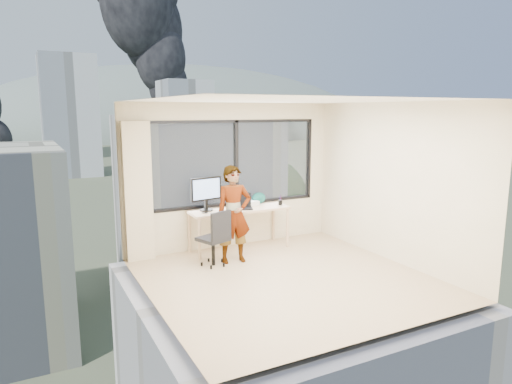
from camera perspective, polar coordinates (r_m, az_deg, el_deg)
floor at (r=6.95m, az=3.82°, el=-10.69°), size 4.00×4.00×0.01m
ceiling at (r=6.49m, az=4.10°, el=11.29°), size 4.00×4.00×0.01m
wall_front at (r=5.03m, az=15.79°, el=-3.67°), size 4.00×0.01×2.60m
wall_left at (r=5.84m, az=-13.13°, el=-1.66°), size 0.01×4.00×2.60m
wall_right at (r=7.81m, az=16.65°, el=1.11°), size 0.01×4.00×2.60m
window_wall at (r=8.34m, az=-2.83°, el=3.64°), size 3.30×0.16×1.55m
curtain at (r=7.73m, az=-14.47°, el=0.00°), size 0.45×0.14×2.30m
desk at (r=8.23m, az=-2.10°, el=-4.60°), size 1.80×0.60×0.75m
chair at (r=7.39m, az=-5.37°, el=-5.61°), size 0.61×0.61×0.93m
person at (r=7.46m, az=-2.78°, el=-2.80°), size 0.62×0.44×1.60m
monitor at (r=7.95m, az=-6.24°, el=-0.21°), size 0.61×0.24×0.59m
game_console at (r=8.40m, az=-1.02°, el=-1.38°), size 0.37×0.32×0.08m
laptop at (r=8.07m, az=-1.83°, el=-1.27°), size 0.48×0.50×0.24m
cellphone at (r=7.81m, az=-6.40°, el=-2.58°), size 0.11×0.08×0.01m
pen_cup at (r=8.43m, az=3.05°, el=-1.32°), size 0.08×0.08×0.09m
handbag at (r=8.52m, az=0.32°, el=-0.77°), size 0.29×0.17×0.21m
exterior_ground at (r=126.68m, az=-25.32°, el=1.68°), size 400.00×400.00×0.04m
near_bldg_b at (r=46.96m, az=-7.53°, el=-0.35°), size 14.00×13.00×16.00m
near_bldg_c at (r=48.68m, az=17.28°, el=-3.97°), size 12.00×10.00×10.00m
far_tower_b at (r=126.08m, az=-22.17°, el=8.72°), size 13.00×13.00×30.00m
far_tower_c at (r=153.42m, az=-8.80°, el=8.71°), size 15.00×15.00×26.00m
hill_b at (r=341.97m, az=-9.53°, el=7.22°), size 300.00×220.00×96.00m
tree_b at (r=27.43m, az=-9.11°, el=-15.88°), size 7.60×7.60×9.00m
tree_c at (r=53.39m, az=1.98°, el=-2.29°), size 8.40×8.40×10.00m
smoke_plume_b at (r=186.62m, az=-9.04°, el=17.56°), size 30.00×18.00×70.00m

